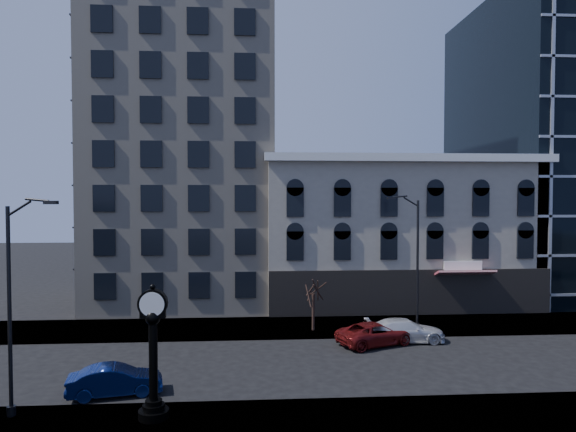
{
  "coord_description": "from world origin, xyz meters",
  "views": [
    {
      "loc": [
        -0.11,
        -27.57,
        9.1
      ],
      "look_at": [
        2.0,
        4.0,
        8.0
      ],
      "focal_mm": 32.0,
      "sensor_mm": 36.0,
      "label": 1
    }
  ],
  "objects": [
    {
      "name": "car_near_b",
      "position": [
        -6.51,
        -3.73,
        0.69
      ],
      "size": [
        4.43,
        2.29,
        1.39
      ],
      "primitive_type": "imported",
      "rotation": [
        0.0,
        0.0,
        1.77
      ],
      "color": "#0C194C",
      "rests_on": "ground"
    },
    {
      "name": "victorian_row",
      "position": [
        12.0,
        15.89,
        6.0
      ],
      "size": [
        22.6,
        11.19,
        12.5
      ],
      "color": "#A99E8B",
      "rests_on": "ground"
    },
    {
      "name": "street_lamp_far",
      "position": [
        10.36,
        6.54,
        7.17
      ],
      "size": [
        2.42,
        0.47,
        9.34
      ],
      "rotation": [
        0.0,
        0.0,
        3.22
      ],
      "color": "black",
      "rests_on": "sidewalk_far"
    },
    {
      "name": "ground",
      "position": [
        0.0,
        0.0,
        0.0
      ],
      "size": [
        160.0,
        160.0,
        0.0
      ],
      "primitive_type": "plane",
      "color": "black",
      "rests_on": "ground"
    },
    {
      "name": "bare_tree_far",
      "position": [
        3.91,
        6.85,
        3.12
      ],
      "size": [
        2.32,
        2.32,
        3.99
      ],
      "color": "#322019",
      "rests_on": "sidewalk_far"
    },
    {
      "name": "street_clock",
      "position": [
        -4.21,
        -6.61,
        2.61
      ],
      "size": [
        1.25,
        1.25,
        5.5
      ],
      "rotation": [
        0.0,
        0.0,
        -0.01
      ],
      "color": "black",
      "rests_on": "sidewalk_near"
    },
    {
      "name": "car_far_b",
      "position": [
        9.45,
        4.06,
        0.72
      ],
      "size": [
        4.98,
        2.05,
        1.44
      ],
      "primitive_type": "imported",
      "rotation": [
        0.0,
        0.0,
        1.56
      ],
      "color": "silver",
      "rests_on": "ground"
    },
    {
      "name": "sidewalk_far",
      "position": [
        0.0,
        8.0,
        0.06
      ],
      "size": [
        160.0,
        6.0,
        0.12
      ],
      "primitive_type": "cube",
      "color": "#9A988C",
      "rests_on": "ground"
    },
    {
      "name": "cream_tower",
      "position": [
        -6.11,
        18.88,
        19.32
      ],
      "size": [
        15.9,
        15.4,
        42.5
      ],
      "color": "beige",
      "rests_on": "ground"
    },
    {
      "name": "car_far_a",
      "position": [
        7.42,
        3.54,
        0.69
      ],
      "size": [
        5.48,
        4.0,
        1.39
      ],
      "primitive_type": "imported",
      "rotation": [
        0.0,
        0.0,
        1.95
      ],
      "color": "maroon",
      "rests_on": "ground"
    },
    {
      "name": "street_lamp_near",
      "position": [
        -9.46,
        -6.13,
        7.03
      ],
      "size": [
        2.35,
        0.72,
        9.16
      ],
      "rotation": [
        0.0,
        0.0,
        -0.2
      ],
      "color": "black",
      "rests_on": "sidewalk_near"
    },
    {
      "name": "sidewalk_near",
      "position": [
        0.0,
        -8.0,
        0.06
      ],
      "size": [
        160.0,
        6.0,
        0.12
      ],
      "primitive_type": "cube",
      "color": "#9A988C",
      "rests_on": "ground"
    }
  ]
}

